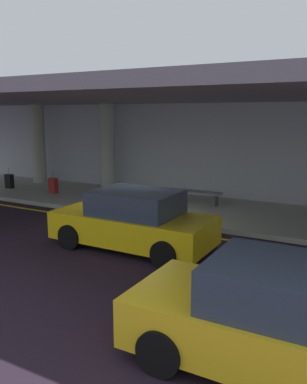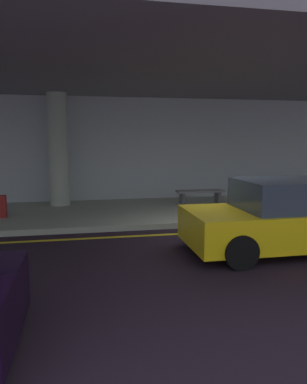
% 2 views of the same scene
% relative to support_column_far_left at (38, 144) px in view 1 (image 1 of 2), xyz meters
% --- Properties ---
extents(ground_plane, '(60.00, 60.00, 0.00)m').
position_rel_support_column_far_left_xyz_m(ground_plane, '(8.00, -4.39, -1.97)').
color(ground_plane, black).
extents(sidewalk, '(26.00, 4.20, 0.15)m').
position_rel_support_column_far_left_xyz_m(sidewalk, '(8.00, -1.29, -1.90)').
color(sidewalk, '#A5AD9A').
rests_on(sidewalk, ground).
extents(lane_stripe_yellow, '(26.00, 0.14, 0.01)m').
position_rel_support_column_far_left_xyz_m(lane_stripe_yellow, '(8.00, -3.92, -1.97)').
color(lane_stripe_yellow, yellow).
rests_on(lane_stripe_yellow, ground).
extents(support_column_far_left, '(0.65, 0.65, 3.65)m').
position_rel_support_column_far_left_xyz_m(support_column_far_left, '(0.00, 0.00, 0.00)').
color(support_column_far_left, '#ABAF98').
rests_on(support_column_far_left, sidewalk).
extents(support_column_left_mid, '(0.65, 0.65, 3.65)m').
position_rel_support_column_far_left_xyz_m(support_column_left_mid, '(4.00, 0.00, 0.00)').
color(support_column_left_mid, '#A2AC9C').
rests_on(support_column_left_mid, sidewalk).
extents(ceiling_overhang, '(28.00, 13.20, 0.30)m').
position_rel_support_column_far_left_xyz_m(ceiling_overhang, '(8.00, -1.79, 1.97)').
color(ceiling_overhang, slate).
rests_on(ceiling_overhang, support_column_far_left).
extents(terminal_back_wall, '(26.00, 0.30, 3.80)m').
position_rel_support_column_far_left_xyz_m(terminal_back_wall, '(8.00, 0.96, -0.07)').
color(terminal_back_wall, '#AEB6BC').
rests_on(terminal_back_wall, ground).
extents(car_yellow_taxi, '(4.10, 1.92, 1.50)m').
position_rel_support_column_far_left_xyz_m(car_yellow_taxi, '(8.85, -5.72, -1.26)').
color(car_yellow_taxi, yellow).
rests_on(car_yellow_taxi, ground).
extents(car_yellow_taxi_no2, '(4.10, 1.92, 1.50)m').
position_rel_support_column_far_left_xyz_m(car_yellow_taxi_no2, '(13.23, -9.06, -1.26)').
color(car_yellow_taxi_no2, yellow).
rests_on(car_yellow_taxi_no2, ground).
extents(suitcase_upright_primary, '(0.36, 0.22, 0.90)m').
position_rel_support_column_far_left_xyz_m(suitcase_upright_primary, '(-0.01, -1.86, -1.51)').
color(suitcase_upright_primary, black).
rests_on(suitcase_upright_primary, sidewalk).
extents(suitcase_upright_secondary, '(0.36, 0.22, 0.90)m').
position_rel_support_column_far_left_xyz_m(suitcase_upright_secondary, '(2.44, -1.74, -1.51)').
color(suitcase_upright_secondary, maroon).
rests_on(suitcase_upright_secondary, sidewalk).
extents(bench_metal, '(1.60, 0.50, 0.48)m').
position_rel_support_column_far_left_xyz_m(bench_metal, '(8.60, -0.83, -1.47)').
color(bench_metal, slate).
rests_on(bench_metal, sidewalk).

